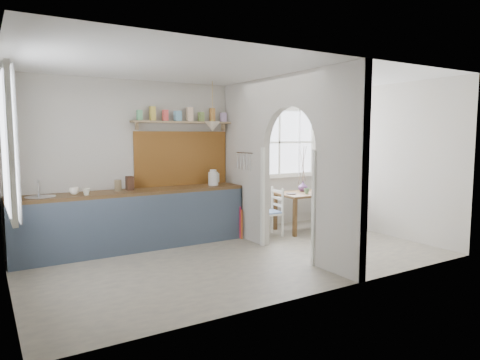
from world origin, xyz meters
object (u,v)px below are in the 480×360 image
chair_right (337,202)px  chair_left (269,212)px  kettle (213,177)px  vase (303,186)px  dining_table (307,211)px

chair_right → chair_left: bearing=99.7°
chair_left → kettle: bearing=-108.8°
chair_left → vase: bearing=105.2°
chair_right → kettle: (-2.52, 0.34, 0.58)m
dining_table → chair_right: chair_right is taller
dining_table → chair_right: bearing=6.3°
chair_right → kettle: bearing=90.8°
dining_table → kettle: size_ratio=4.20×
chair_left → vase: vase is taller
dining_table → vase: 0.48m
dining_table → vase: size_ratio=6.08×
dining_table → chair_left: (-0.86, 0.00, 0.07)m
chair_right → kettle: 2.60m
kettle → vase: size_ratio=1.45×
dining_table → chair_left: bearing=-176.8°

